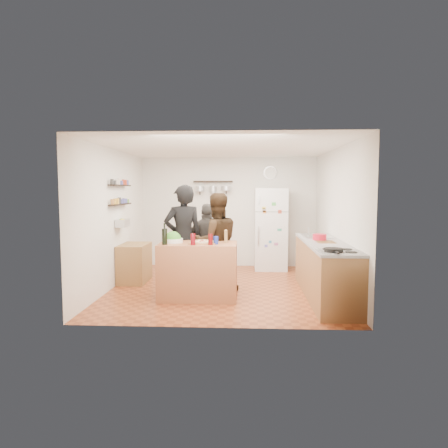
# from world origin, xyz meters

# --- Properties ---
(room_shell) EXTENTS (4.20, 4.20, 4.20)m
(room_shell) POSITION_xyz_m (0.00, 0.39, 1.25)
(room_shell) COLOR brown
(room_shell) RESTS_ON ground
(prep_island) EXTENTS (1.25, 0.72, 0.91)m
(prep_island) POSITION_xyz_m (-0.38, -0.71, 0.46)
(prep_island) COLOR #985A37
(prep_island) RESTS_ON floor
(pizza_board) EXTENTS (0.42, 0.34, 0.02)m
(pizza_board) POSITION_xyz_m (-0.30, -0.73, 0.92)
(pizza_board) COLOR #956036
(pizza_board) RESTS_ON prep_island
(pizza) EXTENTS (0.34, 0.34, 0.02)m
(pizza) POSITION_xyz_m (-0.30, -0.73, 0.94)
(pizza) COLOR #D0BF89
(pizza) RESTS_ON pizza_board
(salad_bowl) EXTENTS (0.33, 0.33, 0.07)m
(salad_bowl) POSITION_xyz_m (-0.80, -0.66, 0.94)
(salad_bowl) COLOR white
(salad_bowl) RESTS_ON prep_island
(wine_bottle) EXTENTS (0.08, 0.08, 0.25)m
(wine_bottle) POSITION_xyz_m (-0.88, -0.93, 1.04)
(wine_bottle) COLOR black
(wine_bottle) RESTS_ON prep_island
(wine_glass_near) EXTENTS (0.07, 0.07, 0.18)m
(wine_glass_near) POSITION_xyz_m (-0.43, -0.95, 1.00)
(wine_glass_near) COLOR #5E080F
(wine_glass_near) RESTS_ON prep_island
(wine_glass_far) EXTENTS (0.07, 0.07, 0.18)m
(wine_glass_far) POSITION_xyz_m (-0.16, -0.91, 1.00)
(wine_glass_far) COLOR #540708
(wine_glass_far) RESTS_ON prep_island
(pepper_mill) EXTENTS (0.05, 0.05, 0.17)m
(pepper_mill) POSITION_xyz_m (0.07, -0.66, 1.00)
(pepper_mill) COLOR olive
(pepper_mill) RESTS_ON prep_island
(salt_canister) EXTENTS (0.08, 0.08, 0.12)m
(salt_canister) POSITION_xyz_m (-0.08, -0.83, 0.97)
(salt_canister) COLOR navy
(salt_canister) RESTS_ON prep_island
(person_left) EXTENTS (0.79, 0.67, 1.86)m
(person_left) POSITION_xyz_m (-0.69, -0.24, 0.93)
(person_left) COLOR black
(person_left) RESTS_ON floor
(person_center) EXTENTS (1.00, 0.88, 1.72)m
(person_center) POSITION_xyz_m (-0.12, -0.22, 0.86)
(person_center) COLOR black
(person_center) RESTS_ON floor
(person_back) EXTENTS (0.90, 0.41, 1.51)m
(person_back) POSITION_xyz_m (-0.33, 0.40, 0.76)
(person_back) COLOR #2E2B29
(person_back) RESTS_ON floor
(counter_run) EXTENTS (0.63, 2.63, 0.90)m
(counter_run) POSITION_xyz_m (1.70, -0.55, 0.45)
(counter_run) COLOR #9E7042
(counter_run) RESTS_ON floor
(stove_top) EXTENTS (0.60, 0.62, 0.02)m
(stove_top) POSITION_xyz_m (1.70, -1.50, 0.91)
(stove_top) COLOR white
(stove_top) RESTS_ON counter_run
(skillet) EXTENTS (0.26, 0.26, 0.05)m
(skillet) POSITION_xyz_m (1.60, -1.58, 0.94)
(skillet) COLOR black
(skillet) RESTS_ON stove_top
(sink) EXTENTS (0.50, 0.80, 0.03)m
(sink) POSITION_xyz_m (1.70, 0.30, 0.92)
(sink) COLOR silver
(sink) RESTS_ON counter_run
(cutting_board) EXTENTS (0.30, 0.40, 0.02)m
(cutting_board) POSITION_xyz_m (1.70, -0.55, 0.91)
(cutting_board) COLOR olive
(cutting_board) RESTS_ON counter_run
(red_bowl) EXTENTS (0.23, 0.23, 0.10)m
(red_bowl) POSITION_xyz_m (1.65, -0.28, 0.97)
(red_bowl) COLOR red
(red_bowl) RESTS_ON counter_run
(fridge) EXTENTS (0.70, 0.68, 1.80)m
(fridge) POSITION_xyz_m (0.95, 1.75, 0.90)
(fridge) COLOR white
(fridge) RESTS_ON floor
(wall_clock) EXTENTS (0.30, 0.03, 0.30)m
(wall_clock) POSITION_xyz_m (0.95, 2.08, 2.15)
(wall_clock) COLOR silver
(wall_clock) RESTS_ON back_wall
(spice_shelf_lower) EXTENTS (0.12, 1.00, 0.02)m
(spice_shelf_lower) POSITION_xyz_m (-1.93, 0.20, 1.50)
(spice_shelf_lower) COLOR black
(spice_shelf_lower) RESTS_ON left_wall
(spice_shelf_upper) EXTENTS (0.12, 1.00, 0.02)m
(spice_shelf_upper) POSITION_xyz_m (-1.93, 0.20, 1.85)
(spice_shelf_upper) COLOR black
(spice_shelf_upper) RESTS_ON left_wall
(produce_basket) EXTENTS (0.18, 0.35, 0.14)m
(produce_basket) POSITION_xyz_m (-1.90, 0.20, 1.15)
(produce_basket) COLOR silver
(produce_basket) RESTS_ON left_wall
(side_table) EXTENTS (0.50, 0.80, 0.73)m
(side_table) POSITION_xyz_m (-1.74, 0.38, 0.36)
(side_table) COLOR olive
(side_table) RESTS_ON floor
(pot_rack) EXTENTS (0.90, 0.04, 0.04)m
(pot_rack) POSITION_xyz_m (-0.35, 2.00, 1.95)
(pot_rack) COLOR black
(pot_rack) RESTS_ON back_wall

